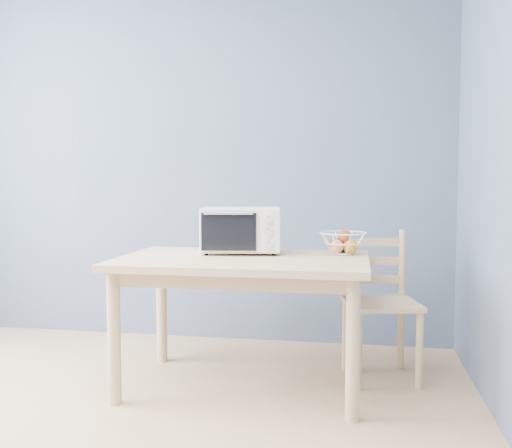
% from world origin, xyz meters
% --- Properties ---
extents(dining_table, '(1.40, 0.90, 0.75)m').
position_xyz_m(dining_table, '(0.69, 1.25, 0.65)').
color(dining_table, tan).
rests_on(dining_table, ground).
extents(toaster_oven, '(0.50, 0.40, 0.27)m').
position_xyz_m(toaster_oven, '(0.62, 1.44, 0.89)').
color(toaster_oven, silver).
rests_on(toaster_oven, dining_table).
extents(fruit_basket, '(0.37, 0.37, 0.14)m').
position_xyz_m(fruit_basket, '(1.23, 1.49, 0.82)').
color(fruit_basket, white).
rests_on(fruit_basket, dining_table).
extents(dining_chair, '(0.49, 0.49, 0.88)m').
position_xyz_m(dining_chair, '(1.46, 1.58, 0.43)').
color(dining_chair, tan).
rests_on(dining_chair, ground).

